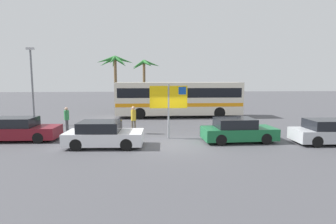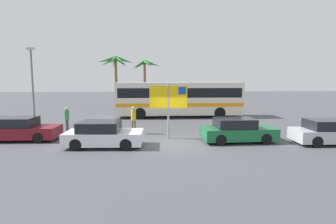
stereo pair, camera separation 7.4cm
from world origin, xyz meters
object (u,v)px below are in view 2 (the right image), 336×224
(ferry_sign, at_px, (169,99))
(pedestrian_crossing_lot, at_px, (67,117))
(bus_front_coach, at_px, (179,98))
(car_green, at_px, (237,131))
(pedestrian_near_sign, at_px, (133,118))
(car_maroon, at_px, (19,129))
(car_white, at_px, (103,135))
(car_silver, at_px, (331,132))

(ferry_sign, xyz_separation_m, pedestrian_crossing_lot, (-6.65, 2.54, -1.37))
(bus_front_coach, height_order, pedestrian_crossing_lot, bus_front_coach)
(car_green, relative_size, pedestrian_near_sign, 2.31)
(bus_front_coach, bearing_deg, ferry_sign, -99.49)
(pedestrian_crossing_lot, bearing_deg, car_green, 163.65)
(car_green, relative_size, car_maroon, 0.94)
(car_maroon, relative_size, pedestrian_near_sign, 2.45)
(ferry_sign, distance_m, car_green, 4.25)
(bus_front_coach, bearing_deg, pedestrian_near_sign, -116.12)
(car_white, bearing_deg, car_green, 7.76)
(bus_front_coach, distance_m, car_maroon, 13.62)
(car_white, xyz_separation_m, pedestrian_crossing_lot, (-3.10, 4.29, 0.32))
(pedestrian_crossing_lot, bearing_deg, bus_front_coach, -138.37)
(ferry_sign, distance_m, pedestrian_near_sign, 2.95)
(car_maroon, distance_m, pedestrian_crossing_lot, 3.20)
(car_white, relative_size, car_green, 0.99)
(car_maroon, xyz_separation_m, pedestrian_near_sign, (6.43, 1.49, 0.41))
(bus_front_coach, distance_m, pedestrian_crossing_lot, 10.49)
(car_maroon, bearing_deg, bus_front_coach, 43.32)
(car_white, distance_m, car_maroon, 5.36)
(pedestrian_crossing_lot, bearing_deg, ferry_sign, 162.12)
(car_silver, bearing_deg, pedestrian_near_sign, 164.05)
(car_green, height_order, car_maroon, same)
(pedestrian_crossing_lot, bearing_deg, car_maroon, 55.11)
(car_white, distance_m, car_silver, 12.20)
(ferry_sign, height_order, car_silver, ferry_sign)
(car_green, height_order, pedestrian_near_sign, pedestrian_near_sign)
(pedestrian_near_sign, bearing_deg, car_silver, -96.39)
(ferry_sign, height_order, car_maroon, ferry_sign)
(ferry_sign, xyz_separation_m, pedestrian_near_sign, (-2.18, 1.52, -1.28))
(bus_front_coach, bearing_deg, car_silver, -57.05)
(ferry_sign, relative_size, car_silver, 0.76)
(ferry_sign, bearing_deg, car_green, -16.21)
(car_silver, bearing_deg, ferry_sign, 169.16)
(car_green, bearing_deg, bus_front_coach, 100.14)
(bus_front_coach, height_order, car_silver, bus_front_coach)
(car_maroon, xyz_separation_m, pedestrian_crossing_lot, (1.95, 2.51, 0.32))
(pedestrian_crossing_lot, bearing_deg, car_silver, 166.74)
(car_silver, xyz_separation_m, pedestrian_near_sign, (-10.82, 3.45, 0.41))
(ferry_sign, bearing_deg, bus_front_coach, 80.86)
(car_silver, bearing_deg, car_maroon, 175.25)
(ferry_sign, height_order, pedestrian_near_sign, ferry_sign)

